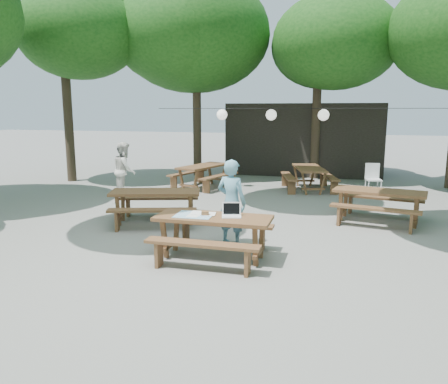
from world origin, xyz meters
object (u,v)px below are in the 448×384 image
second_person (125,170)px  main_picnic_table (213,236)px  picnic_table_nw (156,206)px  plastic_chair (373,184)px  woman (232,202)px

second_person → main_picnic_table: bearing=-161.5°
picnic_table_nw → second_person: (-2.06, 2.46, 0.43)m
plastic_chair → woman: bearing=-126.9°
picnic_table_nw → plastic_chair: size_ratio=2.53×
woman → plastic_chair: woman is taller
main_picnic_table → second_person: 5.99m
picnic_table_nw → woman: size_ratio=1.38×
woman → picnic_table_nw: bearing=-12.3°
main_picnic_table → second_person: second_person is taller
woman → second_person: bearing=-24.9°
picnic_table_nw → second_person: size_ratio=1.39×
main_picnic_table → plastic_chair: bearing=67.1°
main_picnic_table → picnic_table_nw: bearing=135.0°
woman → plastic_chair: (2.97, 6.42, -0.57)m
woman → second_person: (-4.13, 3.57, -0.01)m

